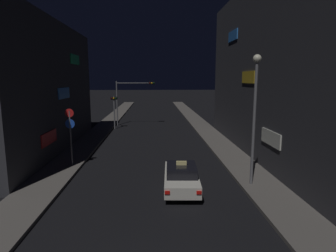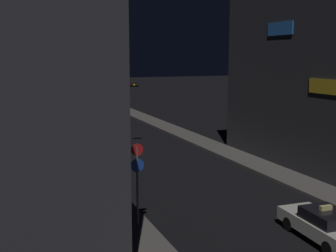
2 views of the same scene
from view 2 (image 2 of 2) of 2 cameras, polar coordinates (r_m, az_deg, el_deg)
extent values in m
cube|color=#5B5651|center=(38.40, -13.67, -2.79)|extent=(2.43, 68.12, 0.18)
cube|color=#5B5651|center=(41.85, 3.18, -1.54)|extent=(2.43, 68.12, 0.18)
cube|color=red|center=(20.32, -9.63, -8.21)|extent=(0.08, 2.80, 0.90)
cube|color=#337FE5|center=(23.42, -11.86, 1.47)|extent=(0.08, 2.80, 0.90)
cube|color=#26CC66|center=(27.06, -13.54, 8.73)|extent=(0.08, 2.80, 0.90)
cube|color=yellow|center=(27.80, 20.29, 4.96)|extent=(0.08, 2.80, 0.90)
cube|color=#337FE5|center=(31.48, 14.77, 12.49)|extent=(0.08, 2.80, 0.90)
cube|color=silver|center=(20.27, 20.05, -12.55)|extent=(2.04, 4.49, 0.60)
cube|color=black|center=(19.93, 20.51, -11.26)|extent=(1.69, 2.06, 0.50)
cylinder|color=black|center=(20.93, 15.87, -12.50)|extent=(0.25, 0.65, 0.64)
cylinder|color=black|center=(21.84, 19.41, -11.75)|extent=(0.25, 0.65, 0.64)
cylinder|color=black|center=(18.95, 20.70, -15.15)|extent=(0.25, 0.65, 0.64)
cube|color=#F4E08C|center=(19.89, 20.38, -10.23)|extent=(0.57, 0.21, 0.20)
cylinder|color=slate|center=(36.91, -11.30, 1.19)|extent=(0.16, 0.16, 5.72)
cylinder|color=slate|center=(37.12, -7.98, 5.38)|extent=(4.52, 0.10, 0.10)
cube|color=black|center=(37.72, -4.63, 5.50)|extent=(0.80, 0.28, 0.32)
sphere|color=#3F0C0C|center=(37.48, -4.92, 5.47)|extent=(0.20, 0.20, 0.20)
sphere|color=yellow|center=(37.56, -4.55, 5.49)|extent=(0.20, 0.20, 0.20)
sphere|color=#0C3319|center=(37.63, -4.19, 5.50)|extent=(0.20, 0.20, 0.20)
cylinder|color=slate|center=(34.38, -10.40, -0.85)|extent=(0.16, 0.16, 3.98)
cube|color=black|center=(34.12, -10.48, 2.03)|extent=(0.80, 0.28, 0.32)
sphere|color=#3F0C0C|center=(33.90, -10.84, 1.98)|extent=(0.20, 0.20, 0.20)
sphere|color=yellow|center=(33.95, -10.43, 2.00)|extent=(0.20, 0.20, 0.20)
sphere|color=#0C3319|center=(34.00, -10.02, 2.02)|extent=(0.20, 0.20, 0.20)
cylinder|color=slate|center=(19.91, -4.12, -8.02)|extent=(0.10, 0.10, 3.74)
cylinder|color=red|center=(19.45, -4.16, -3.20)|extent=(0.58, 0.03, 0.58)
cylinder|color=blue|center=(19.62, -4.14, -5.28)|extent=(0.63, 0.03, 0.63)
camera|label=1|loc=(11.60, 71.83, -6.93)|focal=30.30mm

